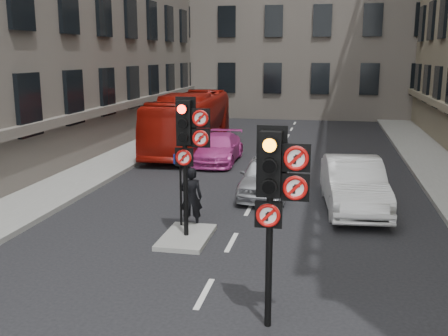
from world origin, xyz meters
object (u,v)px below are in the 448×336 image
at_px(car_white, 354,184).
at_px(motorcyclist, 191,197).
at_px(info_sign, 180,180).
at_px(car_silver, 265,176).
at_px(car_pink, 218,148).
at_px(bus_red, 190,121).
at_px(motorcycle, 258,180).
at_px(signal_near, 275,185).
at_px(signal_far, 188,137).

bearing_deg(car_white, motorcyclist, -154.65).
distance_m(car_white, info_sign, 5.57).
distance_m(car_silver, info_sign, 4.50).
bearing_deg(car_pink, bus_red, 124.46).
xyz_separation_m(car_white, motorcycle, (-3.15, 1.33, -0.32)).
xyz_separation_m(motorcycle, info_sign, (-1.56, -4.26, 0.93)).
xyz_separation_m(signal_near, motorcyclist, (-2.81, 5.01, -1.73)).
distance_m(signal_far, car_pink, 10.17).
bearing_deg(info_sign, signal_far, -58.57).
xyz_separation_m(bus_red, motorcyclist, (3.17, -11.82, -0.56)).
height_order(bus_red, motorcycle, bus_red).
distance_m(signal_near, motorcyclist, 6.00).
relative_size(motorcycle, info_sign, 0.79).
xyz_separation_m(signal_near, car_white, (1.67, 7.67, -1.79)).
bearing_deg(car_pink, car_silver, -62.51).
xyz_separation_m(car_white, car_pink, (-5.58, 6.20, -0.17)).
distance_m(signal_far, car_white, 5.94).
xyz_separation_m(car_silver, motorcyclist, (-1.61, -3.78, 0.18)).
bearing_deg(signal_far, info_sign, 120.51).
xyz_separation_m(signal_far, info_sign, (-0.44, 0.74, -1.30)).
height_order(car_pink, motorcyclist, motorcyclist).
xyz_separation_m(signal_far, car_white, (4.27, 3.67, -1.91)).
distance_m(car_pink, motorcyclist, 8.94).
bearing_deg(car_pink, motorcycle, -64.03).
bearing_deg(motorcycle, car_white, -30.17).
relative_size(signal_near, car_silver, 0.91).
distance_m(signal_far, motorcycle, 5.58).
bearing_deg(signal_near, info_sign, 122.64).
bearing_deg(motorcyclist, signal_near, 106.00).
bearing_deg(bus_red, car_pink, -57.06).
xyz_separation_m(signal_far, motorcyclist, (-0.21, 1.01, -1.85)).
distance_m(car_silver, motorcycle, 0.39).
bearing_deg(car_pink, motorcyclist, -83.48).
xyz_separation_m(signal_near, motorcycle, (-1.48, 9.00, -2.11)).
distance_m(car_white, motorcyclist, 5.21).
height_order(signal_near, bus_red, signal_near).
height_order(signal_near, car_pink, signal_near).
bearing_deg(signal_far, signal_near, -56.98).
distance_m(bus_red, motorcyclist, 12.25).
xyz_separation_m(car_pink, bus_red, (-2.07, 2.95, 0.78)).
height_order(signal_far, car_silver, signal_far).
relative_size(signal_far, car_pink, 0.83).
relative_size(signal_far, info_sign, 1.80).
bearing_deg(motorcycle, info_sign, -117.40).
relative_size(car_white, info_sign, 2.42).
bearing_deg(car_silver, motorcyclist, -113.01).
xyz_separation_m(car_silver, motorcycle, (-0.27, 0.21, -0.20)).
height_order(car_silver, car_pink, car_silver).
bearing_deg(car_pink, signal_far, -82.98).
bearing_deg(car_white, car_pink, 126.63).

